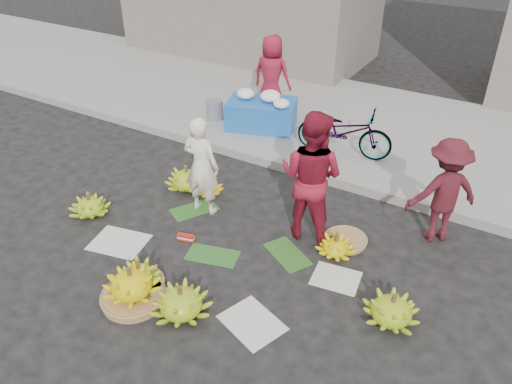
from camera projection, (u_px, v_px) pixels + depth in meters
The scene contains 22 objects.
ground at pixel (228, 249), 6.36m from camera, with size 80.00×80.00×0.00m, color black.
curb at pixel (304, 170), 7.92m from camera, with size 40.00×0.25×0.15m, color gray.
sidewalk at pixel (352, 123), 9.45m from camera, with size 40.00×4.00×0.12m, color gray.
newspaper_scatter at pixel (190, 287), 5.78m from camera, with size 3.20×1.80×0.00m, color silver, non-canonical shape.
banana_leaves at pixel (230, 238), 6.55m from camera, with size 2.00×1.00×0.00m, color #22551C, non-canonical shape.
banana_bunch_0 at pixel (90, 206), 6.94m from camera, with size 0.59×0.59×0.33m.
banana_bunch_1 at pixel (139, 277), 5.69m from camera, with size 0.58×0.58×0.39m.
banana_bunch_2 at pixel (132, 287), 5.49m from camera, with size 0.80×0.80×0.48m.
banana_bunch_3 at pixel (181, 302), 5.34m from camera, with size 0.70×0.70×0.40m.
banana_bunch_4 at pixel (392, 310), 5.26m from camera, with size 0.63×0.63×0.38m.
banana_bunch_5 at pixel (335, 246), 6.22m from camera, with size 0.58×0.58×0.29m.
banana_bunch_6 at pixel (187, 179), 7.51m from camera, with size 0.80×0.80×0.38m.
banana_bunch_7 at pixel (206, 187), 7.40m from camera, with size 0.49×0.49×0.30m.
basket_spare at pixel (345, 240), 6.47m from camera, with size 0.54×0.54×0.06m, color olive.
incense_stack at pixel (186, 238), 6.49m from camera, with size 0.22×0.07×0.09m, color #B42013.
vendor_cream at pixel (201, 166), 6.73m from camera, with size 0.52×0.34×1.42m, color white.
vendor_red at pixel (311, 177), 6.18m from camera, with size 0.85×0.66×1.75m, color maroon.
man_striped at pixel (444, 191), 6.20m from camera, with size 0.92×0.53×1.42m, color maroon.
flower_table at pixel (262, 112), 9.00m from camera, with size 1.38×1.09×0.70m.
grey_bucket at pixel (215, 110), 9.36m from camera, with size 0.32×0.32×0.36m, color slate.
flower_vendor at pixel (272, 75), 9.30m from camera, with size 0.73×0.48×1.50m, color maroon.
bicycle at pixel (344, 131), 8.06m from camera, with size 1.56×0.54×0.82m, color gray.
Camera 1 is at (2.83, -4.09, 4.05)m, focal length 35.00 mm.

